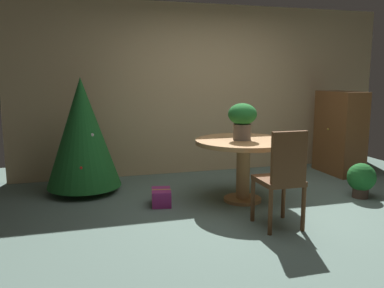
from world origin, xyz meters
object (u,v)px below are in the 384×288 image
at_px(flower_vase, 242,118).
at_px(gift_box_purple, 161,197).
at_px(wooden_chair_near, 282,175).
at_px(holiday_tree, 82,133).
at_px(round_dining_table, 243,153).
at_px(potted_plant, 361,179).
at_px(wooden_cabinet, 340,133).

height_order(flower_vase, gift_box_purple, flower_vase).
xyz_separation_m(wooden_chair_near, holiday_tree, (-1.85, 1.90, 0.24)).
height_order(round_dining_table, flower_vase, flower_vase).
height_order(round_dining_table, holiday_tree, holiday_tree).
xyz_separation_m(flower_vase, potted_plant, (1.51, -0.28, -0.78)).
relative_size(flower_vase, wooden_cabinet, 0.34).
bearing_deg(round_dining_table, flower_vase, -163.83).
bearing_deg(round_dining_table, gift_box_purple, 173.02).
xyz_separation_m(holiday_tree, gift_box_purple, (0.85, -0.82, -0.70)).
bearing_deg(gift_box_purple, round_dining_table, -6.98).
xyz_separation_m(round_dining_table, potted_plant, (1.48, -0.29, -0.36)).
distance_m(round_dining_table, holiday_tree, 2.08).
xyz_separation_m(flower_vase, gift_box_purple, (-0.97, 0.13, -0.93)).
bearing_deg(wooden_chair_near, wooden_cabinet, 43.03).
bearing_deg(holiday_tree, potted_plant, -20.26).
height_order(wooden_chair_near, gift_box_purple, wooden_chair_near).
height_order(holiday_tree, potted_plant, holiday_tree).
bearing_deg(flower_vase, wooden_chair_near, -88.47).
bearing_deg(wooden_cabinet, flower_vase, -155.42).
height_order(flower_vase, wooden_chair_near, flower_vase).
bearing_deg(potted_plant, gift_box_purple, 170.59).
height_order(round_dining_table, wooden_chair_near, wooden_chair_near).
bearing_deg(flower_vase, holiday_tree, 152.50).
xyz_separation_m(round_dining_table, flower_vase, (-0.03, -0.01, 0.42)).
bearing_deg(flower_vase, gift_box_purple, 172.40).
distance_m(round_dining_table, gift_box_purple, 1.12).
xyz_separation_m(round_dining_table, holiday_tree, (-1.85, 0.94, 0.19)).
bearing_deg(wooden_chair_near, gift_box_purple, 132.50).
distance_m(holiday_tree, wooden_cabinet, 3.88).
distance_m(wooden_chair_near, wooden_cabinet, 2.77).
distance_m(wooden_chair_near, potted_plant, 1.66).
bearing_deg(holiday_tree, gift_box_purple, -43.78).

